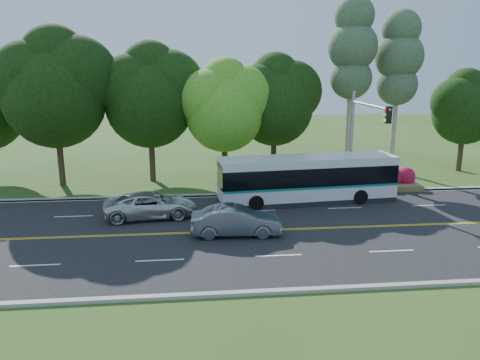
{
  "coord_description": "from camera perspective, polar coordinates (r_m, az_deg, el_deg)",
  "views": [
    {
      "loc": [
        -4.36,
        -23.63,
        8.68
      ],
      "look_at": [
        -1.75,
        2.0,
        2.35
      ],
      "focal_mm": 35.0,
      "sensor_mm": 36.0,
      "label": 1
    }
  ],
  "objects": [
    {
      "name": "lane_markings",
      "position": [
        25.52,
        4.18,
        -6.06
      ],
      "size": [
        57.6,
        13.82,
        0.0
      ],
      "color": "gold",
      "rests_on": "road"
    },
    {
      "name": "suv",
      "position": [
        27.81,
        -10.85,
        -3.01
      ],
      "size": [
        5.54,
        3.01,
        1.47
      ],
      "primitive_type": "imported",
      "rotation": [
        0.0,
        0.0,
        1.68
      ],
      "color": "silver",
      "rests_on": "road"
    },
    {
      "name": "road",
      "position": [
        25.54,
        4.39,
        -6.08
      ],
      "size": [
        60.0,
        14.0,
        0.02
      ],
      "primitive_type": "cube",
      "color": "black",
      "rests_on": "ground"
    },
    {
      "name": "bougainvillea_hedge",
      "position": [
        34.74,
        13.76,
        0.14
      ],
      "size": [
        9.5,
        2.25,
        1.5
      ],
      "color": "#A60D20",
      "rests_on": "ground"
    },
    {
      "name": "grass_verge",
      "position": [
        34.03,
        1.74,
        -0.9
      ],
      "size": [
        60.0,
        4.0,
        0.1
      ],
      "primitive_type": "cube",
      "color": "#2C4B19",
      "rests_on": "ground"
    },
    {
      "name": "tree_row",
      "position": [
        35.82,
        -7.2,
        10.57
      ],
      "size": [
        44.7,
        9.1,
        13.84
      ],
      "color": "black",
      "rests_on": "ground"
    },
    {
      "name": "sedan",
      "position": [
        24.47,
        -0.48,
        -5.0
      ],
      "size": [
        4.75,
        1.84,
        1.54
      ],
      "primitive_type": "imported",
      "rotation": [
        0.0,
        0.0,
        1.53
      ],
      "color": "slate",
      "rests_on": "road"
    },
    {
      "name": "curb_south",
      "position": [
        19.09,
        8.25,
        -13.14
      ],
      "size": [
        60.0,
        0.3,
        0.15
      ],
      "primitive_type": "cube",
      "color": "#A29C92",
      "rests_on": "ground"
    },
    {
      "name": "curb_north",
      "position": [
        32.25,
        2.17,
        -1.68
      ],
      "size": [
        60.0,
        0.3,
        0.15
      ],
      "primitive_type": "cube",
      "color": "#A29C92",
      "rests_on": "ground"
    },
    {
      "name": "transit_bus",
      "position": [
        30.46,
        8.17,
        0.03
      ],
      "size": [
        11.6,
        3.52,
        2.99
      ],
      "rotation": [
        0.0,
        0.0,
        0.09
      ],
      "color": "silver",
      "rests_on": "road"
    },
    {
      "name": "traffic_signal",
      "position": [
        31.25,
        14.64,
        5.99
      ],
      "size": [
        0.42,
        6.1,
        7.0
      ],
      "color": "#95989D",
      "rests_on": "ground"
    },
    {
      "name": "ground",
      "position": [
        25.55,
        4.39,
        -6.1
      ],
      "size": [
        120.0,
        120.0,
        0.0
      ],
      "primitive_type": "plane",
      "color": "#2C4B19",
      "rests_on": "ground"
    }
  ]
}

